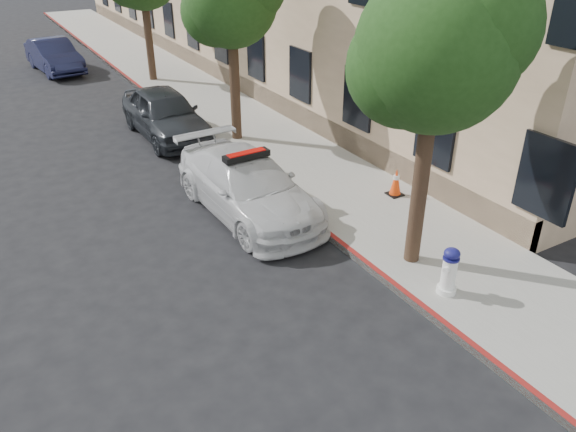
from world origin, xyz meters
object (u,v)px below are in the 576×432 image
Objects in this scene: parked_car_far at (54,56)px; fire_hydrant at (449,271)px; police_car at (248,186)px; parked_car_mid at (165,114)px; traffic_cone at (396,182)px.

parked_car_far is 21.37m from fire_hydrant.
fire_hydrant is (1.59, -4.86, -0.09)m from police_car.
parked_car_far is (-1.44, 10.42, -0.05)m from parked_car_mid.
parked_car_far reaches higher than fire_hydrant.
fire_hydrant is (2.93, -21.17, -0.09)m from parked_car_far.
fire_hydrant is at bearing -82.58° from parked_car_mid.
parked_car_far is at bearing 92.67° from police_car.
parked_car_far reaches higher than traffic_cone.
police_car reaches higher than parked_car_far.
parked_car_mid is at bearing 77.02° from fire_hydrant.
police_car reaches higher than fire_hydrant.
traffic_cone is at bearing -65.69° from parked_car_mid.
police_car is at bearing 159.83° from traffic_cone.
police_car is 5.11m from fire_hydrant.
parked_car_far is 4.54× the size of fire_hydrant.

